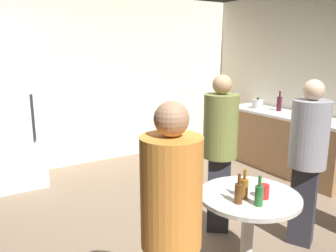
# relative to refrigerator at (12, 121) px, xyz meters

# --- Properties ---
(ground_plane) EXTENTS (5.20, 5.20, 0.10)m
(ground_plane) POSITION_rel_refrigerator_xyz_m (1.34, -2.20, -0.95)
(ground_plane) COLOR #7A6651
(wall_back) EXTENTS (5.32, 0.06, 2.70)m
(wall_back) POSITION_rel_refrigerator_xyz_m (1.34, 0.43, 0.45)
(wall_back) COLOR silver
(wall_back) RESTS_ON ground_plane
(refrigerator) EXTENTS (0.70, 0.68, 1.80)m
(refrigerator) POSITION_rel_refrigerator_xyz_m (0.00, 0.00, 0.00)
(refrigerator) COLOR white
(refrigerator) RESTS_ON ground_plane
(kitchen_counter) EXTENTS (0.64, 2.07, 0.90)m
(kitchen_counter) POSITION_rel_refrigerator_xyz_m (3.62, -1.55, -0.45)
(kitchen_counter) COLOR olive
(kitchen_counter) RESTS_ON ground_plane
(kettle) EXTENTS (0.24, 0.17, 0.18)m
(kettle) POSITION_rel_refrigerator_xyz_m (3.57, -0.98, 0.07)
(kettle) COLOR #B2B2B7
(kettle) RESTS_ON kitchen_counter
(wine_bottle_on_counter) EXTENTS (0.08, 0.08, 0.31)m
(wine_bottle_on_counter) POSITION_rel_refrigerator_xyz_m (3.68, -1.32, 0.12)
(wine_bottle_on_counter) COLOR #3F141E
(wine_bottle_on_counter) RESTS_ON kitchen_counter
(foreground_table) EXTENTS (0.80, 0.80, 0.73)m
(foreground_table) POSITION_rel_refrigerator_xyz_m (1.31, -3.11, -0.27)
(foreground_table) COLOR beige
(foreground_table) RESTS_ON ground_plane
(beer_bottle_amber) EXTENTS (0.06, 0.06, 0.23)m
(beer_bottle_amber) POSITION_rel_refrigerator_xyz_m (1.22, -3.13, -0.08)
(beer_bottle_amber) COLOR #8C5919
(beer_bottle_amber) RESTS_ON foreground_table
(beer_bottle_brown) EXTENTS (0.06, 0.06, 0.23)m
(beer_bottle_brown) POSITION_rel_refrigerator_xyz_m (1.12, -3.17, -0.08)
(beer_bottle_brown) COLOR #593314
(beer_bottle_brown) RESTS_ON foreground_table
(beer_bottle_green) EXTENTS (0.06, 0.06, 0.23)m
(beer_bottle_green) POSITION_rel_refrigerator_xyz_m (1.22, -3.28, -0.08)
(beer_bottle_green) COLOR #26662D
(beer_bottle_green) RESTS_ON foreground_table
(plastic_cup_red) EXTENTS (0.08, 0.08, 0.11)m
(plastic_cup_red) POSITION_rel_refrigerator_xyz_m (1.35, -3.21, -0.11)
(plastic_cup_red) COLOR red
(plastic_cup_red) RESTS_ON foreground_table
(person_in_orange_shirt) EXTENTS (0.45, 0.45, 1.60)m
(person_in_orange_shirt) POSITION_rel_refrigerator_xyz_m (0.36, -3.45, 0.03)
(person_in_orange_shirt) COLOR #2D2D38
(person_in_orange_shirt) RESTS_ON ground_plane
(person_in_gray_shirt) EXTENTS (0.46, 0.46, 1.59)m
(person_in_gray_shirt) POSITION_rel_refrigerator_xyz_m (2.13, -3.01, 0.03)
(person_in_gray_shirt) COLOR #2D2D38
(person_in_gray_shirt) RESTS_ON ground_plane
(person_in_olive_shirt) EXTENTS (0.48, 0.48, 1.62)m
(person_in_olive_shirt) POSITION_rel_refrigerator_xyz_m (1.60, -2.39, 0.04)
(person_in_olive_shirt) COLOR #2D2D38
(person_in_olive_shirt) RESTS_ON ground_plane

